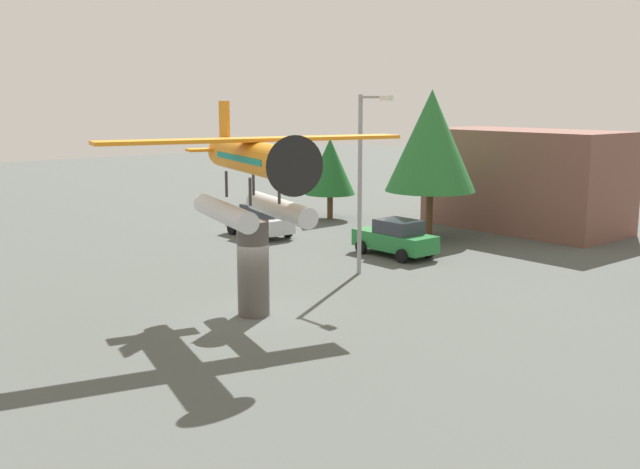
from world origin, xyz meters
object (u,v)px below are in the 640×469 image
car_near_silver (260,220)px  streetlight_primary (363,171)px  tree_east (431,141)px  floatplane_monument (253,172)px  car_mid_green (396,238)px  tree_west (330,167)px  display_pedestal (253,268)px  storefront_building (525,180)px

car_near_silver → streetlight_primary: bearing=169.5°
streetlight_primary → tree_east: 9.18m
floatplane_monument → car_mid_green: 12.25m
car_mid_green → tree_west: bearing=-25.3°
car_near_silver → car_mid_green: size_ratio=1.00×
tree_west → tree_east: tree_east is taller
display_pedestal → streetlight_primary: 7.82m
display_pedestal → tree_east: (-5.69, 15.41, 3.55)m
floatplane_monument → car_near_silver: (-12.20, 8.95, -4.10)m
car_near_silver → tree_east: (6.39, 6.49, 4.33)m
floatplane_monument → display_pedestal: bearing=-180.0°
car_mid_green → tree_east: bearing=-66.8°
display_pedestal → streetlight_primary: bearing=105.8°
display_pedestal → car_near_silver: bearing=143.5°
floatplane_monument → tree_west: size_ratio=2.07×
streetlight_primary → tree_west: bearing=144.4°
display_pedestal → tree_west: (-14.19, 15.79, 1.59)m
floatplane_monument → tree_east: 16.51m
display_pedestal → tree_west: tree_west is taller
floatplane_monument → tree_east: size_ratio=1.31×
floatplane_monument → car_near_silver: bearing=158.5°
display_pedestal → floatplane_monument: floatplane_monument is taller
floatplane_monument → car_mid_green: size_ratio=2.46×
car_mid_green → streetlight_primary: size_ratio=0.56×
display_pedestal → tree_west: size_ratio=0.66×
streetlight_primary → storefront_building: streetlight_primary is taller
display_pedestal → floatplane_monument: size_ratio=0.32×
display_pedestal → storefront_building: 22.45m
streetlight_primary → tree_east: tree_east is taller
display_pedestal → tree_east: size_ratio=0.42×
car_near_silver → tree_east: tree_east is taller
floatplane_monument → car_near_silver: 15.68m
car_mid_green → car_near_silver: bearing=13.0°
display_pedestal → car_near_silver: display_pedestal is taller
car_near_silver → car_mid_green: 8.56m
car_mid_green → display_pedestal: bearing=109.0°
storefront_building → tree_east: 7.14m
car_near_silver → streetlight_primary: size_ratio=0.56×
car_mid_green → streetlight_primary: (1.74, -3.80, 3.53)m
streetlight_primary → tree_west: (-12.19, 8.74, -1.16)m
floatplane_monument → car_near_silver: size_ratio=2.46×
tree_west → tree_east: bearing=-2.5°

